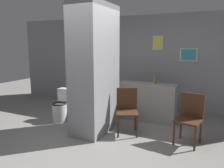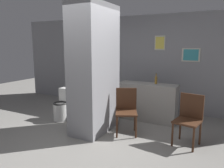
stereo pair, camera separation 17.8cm
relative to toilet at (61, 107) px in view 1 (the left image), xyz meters
The scene contains 9 objects.
ground_plane 1.41m from the toilet, 33.51° to the right, with size 14.00×14.00×0.00m, color gray.
wall_back 2.40m from the toilet, 58.52° to the left, with size 8.00×0.09×2.60m.
pillar_center 1.44m from the toilet, 10.24° to the right, with size 0.63×1.14×2.60m.
counter_shelf 2.06m from the toilet, 26.84° to the left, with size 1.40×0.44×0.89m.
toilet is the anchor object (origin of this frame).
chair_near_pillar 1.71m from the toilet, ahead, with size 0.56×0.56×0.92m.
chair_by_doorway 2.93m from the toilet, ahead, with size 0.50×0.50×0.92m.
bicycle 1.14m from the toilet, 63.61° to the left, with size 1.66×0.42×0.74m.
bottle_tall 2.34m from the toilet, 26.15° to the left, with size 0.06×0.06×0.27m.
Camera 1 is at (2.12, -3.30, 1.80)m, focal length 35.00 mm.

